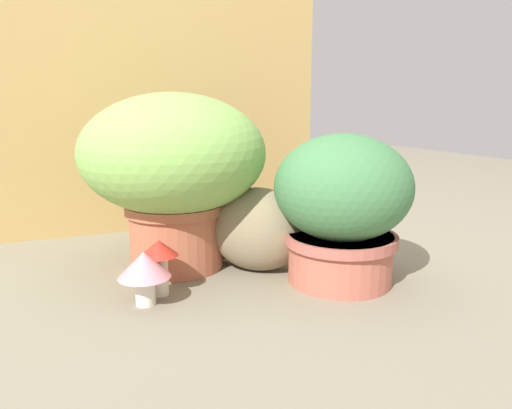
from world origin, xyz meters
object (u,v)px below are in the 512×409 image
Objects in this scene: leafy_planter at (342,205)px; mushroom_ornament_pink at (144,268)px; mushroom_ornament_red at (159,257)px; grass_planter at (174,165)px; cat at (265,225)px.

leafy_planter is 0.48m from mushroom_ornament_pink.
mushroom_ornament_pink is 0.06m from mushroom_ornament_red.
leafy_planter is 0.45m from mushroom_ornament_red.
grass_planter is at bearing 143.77° from leafy_planter.
grass_planter is 0.31m from mushroom_ornament_pink.
mushroom_ornament_pink is at bearing -162.05° from cat.
mushroom_ornament_red is (-0.43, 0.08, -0.10)m from leafy_planter.
mushroom_ornament_red is at bearing 169.52° from leafy_planter.
grass_planter is 1.31× the size of leafy_planter.
cat is 2.70× the size of mushroom_ornament_pink.
mushroom_ornament_red is (-0.08, -0.18, -0.18)m from grass_planter.
cat is at bearing 17.95° from mushroom_ornament_pink.
mushroom_ornament_red reaches higher than mushroom_ornament_pink.
leafy_planter is at bearing -4.56° from mushroom_ornament_pink.
cat is at bearing 12.62° from mushroom_ornament_red.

